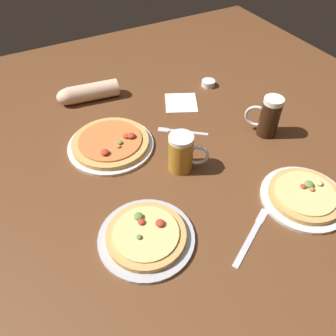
{
  "coord_description": "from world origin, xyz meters",
  "views": [
    {
      "loc": [
        -0.4,
        -0.74,
        0.87
      ],
      "look_at": [
        0.0,
        0.0,
        0.02
      ],
      "focal_mm": 36.09,
      "sensor_mm": 36.0,
      "label": 1
    }
  ],
  "objects_px": {
    "pizza_plate_side": "(146,236)",
    "ramekin_sauce": "(208,83)",
    "pizza_plate_near": "(304,196)",
    "beer_mug_amber": "(268,117)",
    "napkin_folded": "(181,102)",
    "diner_arm": "(86,93)",
    "pizza_plate_far": "(111,143)",
    "fork_spare": "(181,131)",
    "knife_right": "(252,236)",
    "beer_mug_dark": "(182,154)"
  },
  "relations": [
    {
      "from": "pizza_plate_side",
      "to": "beer_mug_amber",
      "type": "bearing_deg",
      "value": 19.52
    },
    {
      "from": "pizza_plate_far",
      "to": "beer_mug_dark",
      "type": "relative_size",
      "value": 2.28
    },
    {
      "from": "pizza_plate_far",
      "to": "pizza_plate_side",
      "type": "relative_size",
      "value": 1.14
    },
    {
      "from": "beer_mug_amber",
      "to": "ramekin_sauce",
      "type": "xyz_separation_m",
      "value": [
        -0.0,
        0.41,
        -0.07
      ]
    },
    {
      "from": "ramekin_sauce",
      "to": "pizza_plate_side",
      "type": "bearing_deg",
      "value": -134.93
    },
    {
      "from": "fork_spare",
      "to": "diner_arm",
      "type": "bearing_deg",
      "value": 123.4
    },
    {
      "from": "beer_mug_amber",
      "to": "diner_arm",
      "type": "bearing_deg",
      "value": 134.47
    },
    {
      "from": "pizza_plate_far",
      "to": "diner_arm",
      "type": "height_order",
      "value": "diner_arm"
    },
    {
      "from": "pizza_plate_near",
      "to": "diner_arm",
      "type": "bearing_deg",
      "value": 116.27
    },
    {
      "from": "pizza_plate_near",
      "to": "ramekin_sauce",
      "type": "xyz_separation_m",
      "value": [
        0.11,
        0.74,
        -0.0
      ]
    },
    {
      "from": "beer_mug_amber",
      "to": "diner_arm",
      "type": "xyz_separation_m",
      "value": [
        -0.56,
        0.57,
        -0.04
      ]
    },
    {
      "from": "pizza_plate_far",
      "to": "beer_mug_dark",
      "type": "distance_m",
      "value": 0.3
    },
    {
      "from": "pizza_plate_far",
      "to": "ramekin_sauce",
      "type": "xyz_separation_m",
      "value": [
        0.57,
        0.19,
        -0.0
      ]
    },
    {
      "from": "pizza_plate_far",
      "to": "napkin_folded",
      "type": "distance_m",
      "value": 0.41
    },
    {
      "from": "pizza_plate_near",
      "to": "fork_spare",
      "type": "bearing_deg",
      "value": 109.83
    },
    {
      "from": "beer_mug_dark",
      "to": "diner_arm",
      "type": "relative_size",
      "value": 0.52
    },
    {
      "from": "pizza_plate_side",
      "to": "knife_right",
      "type": "bearing_deg",
      "value": -26.6
    },
    {
      "from": "pizza_plate_side",
      "to": "napkin_folded",
      "type": "bearing_deg",
      "value": 51.9
    },
    {
      "from": "pizza_plate_near",
      "to": "pizza_plate_far",
      "type": "bearing_deg",
      "value": 130.22
    },
    {
      "from": "pizza_plate_far",
      "to": "knife_right",
      "type": "relative_size",
      "value": 1.51
    },
    {
      "from": "pizza_plate_far",
      "to": "fork_spare",
      "type": "relative_size",
      "value": 1.89
    },
    {
      "from": "beer_mug_amber",
      "to": "diner_arm",
      "type": "relative_size",
      "value": 0.6
    },
    {
      "from": "pizza_plate_side",
      "to": "ramekin_sauce",
      "type": "bearing_deg",
      "value": 45.07
    },
    {
      "from": "beer_mug_dark",
      "to": "fork_spare",
      "type": "relative_size",
      "value": 0.83
    },
    {
      "from": "beer_mug_amber",
      "to": "napkin_folded",
      "type": "distance_m",
      "value": 0.4
    },
    {
      "from": "ramekin_sauce",
      "to": "fork_spare",
      "type": "bearing_deg",
      "value": -139.73
    },
    {
      "from": "beer_mug_amber",
      "to": "knife_right",
      "type": "xyz_separation_m",
      "value": [
        -0.35,
        -0.37,
        -0.08
      ]
    },
    {
      "from": "knife_right",
      "to": "diner_arm",
      "type": "relative_size",
      "value": 0.79
    },
    {
      "from": "pizza_plate_far",
      "to": "knife_right",
      "type": "distance_m",
      "value": 0.62
    },
    {
      "from": "pizza_plate_far",
      "to": "fork_spare",
      "type": "bearing_deg",
      "value": -10.11
    },
    {
      "from": "ramekin_sauce",
      "to": "napkin_folded",
      "type": "relative_size",
      "value": 0.42
    },
    {
      "from": "pizza_plate_side",
      "to": "knife_right",
      "type": "xyz_separation_m",
      "value": [
        0.28,
        -0.14,
        -0.01
      ]
    },
    {
      "from": "fork_spare",
      "to": "napkin_folded",
      "type": "bearing_deg",
      "value": 60.58
    },
    {
      "from": "ramekin_sauce",
      "to": "beer_mug_dark",
      "type": "bearing_deg",
      "value": -132.58
    },
    {
      "from": "knife_right",
      "to": "fork_spare",
      "type": "relative_size",
      "value": 1.26
    },
    {
      "from": "pizza_plate_far",
      "to": "fork_spare",
      "type": "height_order",
      "value": "pizza_plate_far"
    },
    {
      "from": "napkin_folded",
      "to": "diner_arm",
      "type": "xyz_separation_m",
      "value": [
        -0.36,
        0.22,
        0.03
      ]
    },
    {
      "from": "beer_mug_amber",
      "to": "ramekin_sauce",
      "type": "distance_m",
      "value": 0.41
    },
    {
      "from": "pizza_plate_near",
      "to": "beer_mug_amber",
      "type": "relative_size",
      "value": 1.72
    },
    {
      "from": "napkin_folded",
      "to": "diner_arm",
      "type": "bearing_deg",
      "value": 148.54
    },
    {
      "from": "fork_spare",
      "to": "diner_arm",
      "type": "distance_m",
      "value": 0.48
    },
    {
      "from": "knife_right",
      "to": "diner_arm",
      "type": "xyz_separation_m",
      "value": [
        -0.2,
        0.93,
        0.04
      ]
    },
    {
      "from": "ramekin_sauce",
      "to": "knife_right",
      "type": "height_order",
      "value": "ramekin_sauce"
    },
    {
      "from": "ramekin_sauce",
      "to": "knife_right",
      "type": "distance_m",
      "value": 0.85
    },
    {
      "from": "pizza_plate_near",
      "to": "beer_mug_amber",
      "type": "distance_m",
      "value": 0.36
    },
    {
      "from": "pizza_plate_side",
      "to": "ramekin_sauce",
      "type": "height_order",
      "value": "pizza_plate_side"
    },
    {
      "from": "pizza_plate_side",
      "to": "beer_mug_amber",
      "type": "distance_m",
      "value": 0.68
    },
    {
      "from": "pizza_plate_far",
      "to": "pizza_plate_near",
      "type": "bearing_deg",
      "value": -49.78
    },
    {
      "from": "ramekin_sauce",
      "to": "napkin_folded",
      "type": "xyz_separation_m",
      "value": [
        -0.19,
        -0.07,
        -0.01
      ]
    },
    {
      "from": "beer_mug_amber",
      "to": "beer_mug_dark",
      "type": "bearing_deg",
      "value": -177.79
    }
  ]
}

